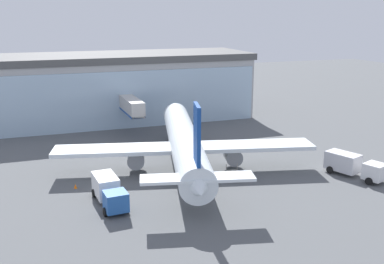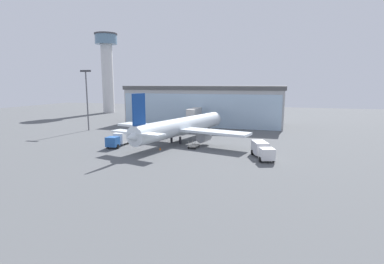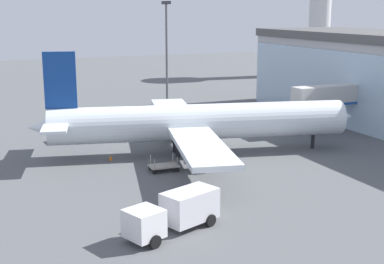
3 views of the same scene
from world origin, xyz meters
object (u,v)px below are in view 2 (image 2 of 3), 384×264
Objects in this scene: apron_light_mast at (87,94)px; safety_cone_nose at (160,149)px; jet_bridge at (196,113)px; catering_truck at (119,139)px; control_tower at (107,65)px; baggage_cart at (194,146)px; safety_cone_wingtip at (121,139)px; fuel_truck at (262,150)px; airplane at (181,127)px.

apron_light_mast is 35.28m from safety_cone_nose.
jet_bridge reaches higher than catering_truck.
control_tower is 11.85× the size of baggage_cart.
baggage_cart is at bearing -9.74° from safety_cone_wingtip.
fuel_truck is (20.95, -30.17, -3.14)m from jet_bridge.
apron_light_mast is 30.03× the size of safety_cone_nose.
fuel_truck is at bearing -1.86° from safety_cone_nose.
jet_bridge is 25.70m from safety_cone_wingtip.
safety_cone_nose is (1.44, -29.54, -4.33)m from jet_bridge.
airplane is 9.58m from safety_cone_nose.
baggage_cart is (-13.75, 4.32, -0.97)m from fuel_truck.
control_tower reaches higher than fuel_truck.
catering_truck and fuel_truck have the same top height.
safety_cone_nose is (52.77, -64.99, -20.83)m from control_tower.
baggage_cart is 18.79m from safety_cone_wingtip.
control_tower is at bearing 116.50° from apron_light_mast.
airplane is at bearing 45.65° from baggage_cart.
safety_cone_wingtip is (-13.88, -2.10, -3.16)m from airplane.
control_tower is at bearing 57.79° from airplane.
safety_cone_nose is 1.00× the size of safety_cone_wingtip.
airplane is at bearing 120.65° from catering_truck.
jet_bridge is at bearing 63.49° from safety_cone_wingtip.
airplane is at bearing 82.77° from safety_cone_nose.
baggage_cart is at bearing -46.32° from control_tower.
safety_cone_wingtip is at bearing 112.50° from airplane.
safety_cone_nose is at bearing -173.34° from airplane.
airplane is (2.57, -20.57, -1.17)m from jet_bridge.
baggage_cart is at bearing -124.85° from airplane.
apron_light_mast is at bearing -63.50° from control_tower.
airplane is at bearing -174.07° from jet_bridge.
fuel_truck is 14.44m from baggage_cart.
control_tower reaches higher than catering_truck.
catering_truck is 15.82m from baggage_cart.
jet_bridge is 20.76m from airplane.
jet_bridge is 0.35× the size of control_tower.
apron_light_mast is 30.03× the size of safety_cone_wingtip.
safety_cone_wingtip is (-12.75, 6.86, 0.00)m from safety_cone_nose.
airplane reaches higher than catering_truck.
catering_truck is at bearing -62.33° from safety_cone_wingtip.
catering_truck is at bearing 172.35° from safety_cone_nose.
fuel_truck is 33.14m from safety_cone_wingtip.
safety_cone_nose is at bearing -50.92° from control_tower.
control_tower is 2.09× the size of apron_light_mast.
control_tower is 79.26m from catering_truck.
baggage_cart is (34.85, -13.79, -9.45)m from apron_light_mast.
baggage_cart is at bearing -165.63° from jet_bridge.
baggage_cart is at bearing -21.59° from apron_light_mast.
jet_bridge reaches higher than fuel_truck.
jet_bridge is 36.86m from fuel_truck.
jet_bridge is at bearing 92.79° from safety_cone_nose.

